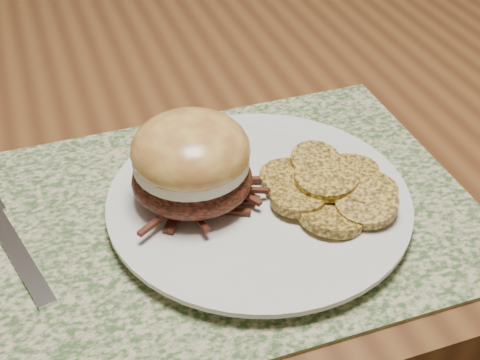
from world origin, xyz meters
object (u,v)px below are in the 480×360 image
pork_sandwich (191,162)px  fork (8,237)px  dinner_plate (259,203)px  dining_table (239,123)px

pork_sandwich → fork: (-0.16, 0.02, -0.05)m
dinner_plate → fork: bearing=170.7°
pork_sandwich → dining_table: bearing=85.6°
pork_sandwich → dinner_plate: bearing=5.4°
dining_table → pork_sandwich: size_ratio=10.74×
pork_sandwich → fork: 0.17m
dining_table → pork_sandwich: bearing=-117.8°
dining_table → pork_sandwich: pork_sandwich is taller
dining_table → dinner_plate: bearing=-105.3°
dining_table → pork_sandwich: 0.31m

